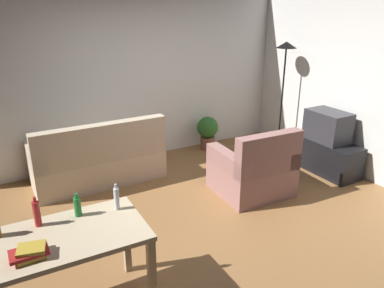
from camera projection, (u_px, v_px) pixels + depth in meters
name	position (u px, v px, depth m)	size (l,w,h in m)	color
ground_plane	(205.00, 218.00, 4.46)	(5.20, 4.40, 0.02)	olive
wall_rear	(132.00, 74.00, 5.77)	(5.20, 0.10, 2.70)	white
wall_right	(368.00, 83.00, 5.17)	(0.10, 4.40, 2.70)	silver
couch	(98.00, 161.00, 5.28)	(1.77, 0.84, 0.92)	beige
tv_stand	(324.00, 155.00, 5.64)	(0.44, 1.10, 0.48)	black
tv	(328.00, 126.00, 5.48)	(0.41, 0.60, 0.44)	#2D2D33
torchiere_lamp	(285.00, 67.00, 6.04)	(0.32, 0.32, 1.81)	black
desk	(67.00, 247.00, 2.86)	(1.21, 0.72, 0.76)	#C6B28E
potted_plant	(207.00, 131.00, 6.44)	(0.36, 0.36, 0.57)	brown
armchair	(254.00, 171.00, 4.93)	(0.94, 0.88, 0.92)	#996B66
bottle_red	(37.00, 213.00, 2.90)	(0.05, 0.05, 0.25)	#AD2323
bottle_green	(78.00, 206.00, 3.04)	(0.06, 0.06, 0.20)	#1E722D
bottle_clear	(117.00, 199.00, 3.13)	(0.04, 0.04, 0.23)	silver
book_stack	(30.00, 253.00, 2.55)	(0.25, 0.19, 0.08)	#B7932D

